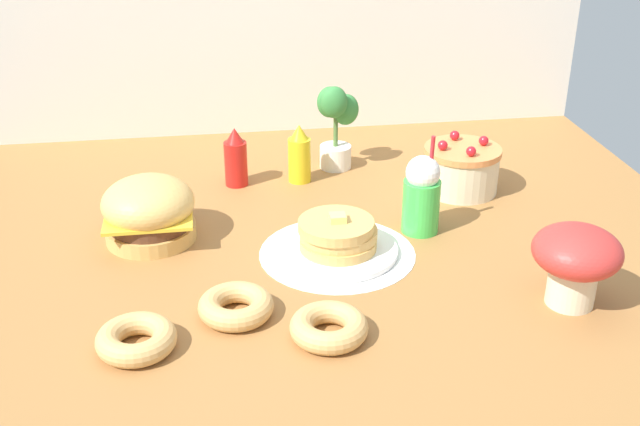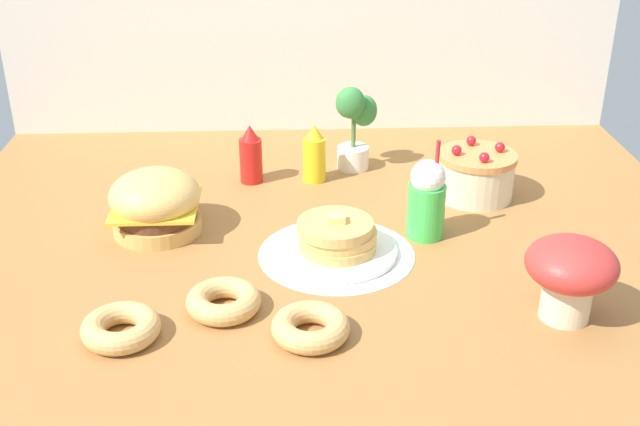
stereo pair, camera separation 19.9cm
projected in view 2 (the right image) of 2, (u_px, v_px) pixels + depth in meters
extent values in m
cube|color=#9E6B38|center=(325.00, 258.00, 2.21)|extent=(2.32, 2.07, 0.02)
cube|color=silver|center=(311.00, 12.00, 2.92)|extent=(2.32, 0.03, 0.91)
cylinder|color=white|center=(336.00, 254.00, 2.21)|extent=(0.44, 0.44, 0.00)
cylinder|color=#DBA859|center=(158.00, 224.00, 2.32)|extent=(0.26, 0.26, 0.05)
cylinder|color=#59331E|center=(156.00, 212.00, 2.31)|extent=(0.24, 0.24, 0.04)
cube|color=yellow|center=(156.00, 205.00, 2.30)|extent=(0.25, 0.25, 0.01)
ellipsoid|color=#E5B260|center=(155.00, 195.00, 2.28)|extent=(0.27, 0.27, 0.15)
cylinder|color=white|center=(336.00, 251.00, 2.20)|extent=(0.34, 0.34, 0.02)
cylinder|color=#E0AD5B|center=(337.00, 244.00, 2.19)|extent=(0.22, 0.22, 0.03)
cylinder|color=#E0AD5B|center=(338.00, 234.00, 2.19)|extent=(0.22, 0.22, 0.03)
cylinder|color=#E0AD5B|center=(335.00, 226.00, 2.17)|extent=(0.21, 0.21, 0.03)
cube|color=#F7E072|center=(337.00, 218.00, 2.16)|extent=(0.04, 0.04, 0.02)
cylinder|color=beige|center=(476.00, 178.00, 2.52)|extent=(0.24, 0.24, 0.13)
cylinder|color=#EA8C4C|center=(478.00, 156.00, 2.49)|extent=(0.25, 0.25, 0.02)
sphere|color=red|center=(500.00, 147.00, 2.49)|extent=(0.03, 0.03, 0.03)
sphere|color=red|center=(471.00, 141.00, 2.54)|extent=(0.03, 0.03, 0.03)
sphere|color=red|center=(457.00, 150.00, 2.47)|extent=(0.03, 0.03, 0.03)
sphere|color=red|center=(484.00, 157.00, 2.41)|extent=(0.03, 0.03, 0.03)
cylinder|color=red|center=(251.00, 161.00, 2.63)|extent=(0.08, 0.08, 0.15)
cone|color=red|center=(250.00, 132.00, 2.58)|extent=(0.06, 0.06, 0.05)
cylinder|color=yellow|center=(314.00, 160.00, 2.64)|extent=(0.08, 0.08, 0.15)
cone|color=yellow|center=(314.00, 132.00, 2.59)|extent=(0.06, 0.06, 0.05)
cylinder|color=green|center=(426.00, 211.00, 2.27)|extent=(0.11, 0.11, 0.16)
sphere|color=white|center=(428.00, 177.00, 2.23)|extent=(0.10, 0.10, 0.10)
cylinder|color=red|center=(437.00, 166.00, 2.21)|extent=(0.01, 0.03, 0.16)
torus|color=tan|center=(121.00, 328.00, 1.84)|extent=(0.19, 0.19, 0.06)
torus|color=#F2E5C6|center=(121.00, 326.00, 1.83)|extent=(0.18, 0.18, 0.05)
torus|color=tan|center=(223.00, 301.00, 1.94)|extent=(0.19, 0.19, 0.06)
torus|color=#D89ED8|center=(223.00, 300.00, 1.94)|extent=(0.18, 0.18, 0.05)
torus|color=tan|center=(310.00, 327.00, 1.84)|extent=(0.19, 0.19, 0.06)
torus|color=brown|center=(310.00, 326.00, 1.84)|extent=(0.18, 0.18, 0.05)
cylinder|color=white|center=(353.00, 157.00, 2.74)|extent=(0.11, 0.11, 0.08)
cylinder|color=#4C7238|center=(354.00, 128.00, 2.70)|extent=(0.02, 0.02, 0.14)
ellipsoid|color=#38843D|center=(364.00, 111.00, 2.67)|extent=(0.09, 0.06, 0.11)
ellipsoid|color=#38843D|center=(349.00, 103.00, 2.69)|extent=(0.09, 0.06, 0.11)
ellipsoid|color=#38843D|center=(351.00, 103.00, 2.62)|extent=(0.09, 0.06, 0.11)
cylinder|color=beige|center=(566.00, 299.00, 1.90)|extent=(0.12, 0.12, 0.10)
ellipsoid|color=red|center=(572.00, 264.00, 1.86)|extent=(0.22, 0.22, 0.12)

